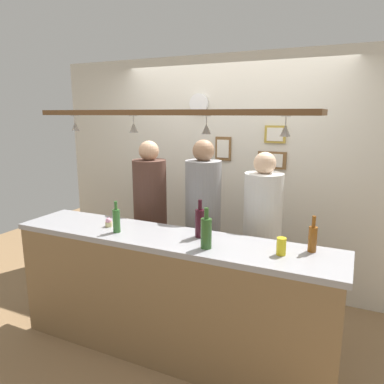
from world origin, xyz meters
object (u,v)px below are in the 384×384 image
at_px(bottle_champagne_green, 206,232).
at_px(picture_frame_crest, 223,149).
at_px(drink_can, 281,246).
at_px(picture_frame_lower_pair, 272,160).
at_px(person_middle_grey_shirt, 203,212).
at_px(picture_frame_upper_small, 275,134).
at_px(wall_clock, 199,104).
at_px(bottle_beer_green_import, 116,220).
at_px(cupcake, 109,223).
at_px(person_right_white_patterned_shirt, 262,225).
at_px(person_left_brown_shirt, 150,207).
at_px(bottle_wine_dark_red, 200,222).
at_px(bottle_beer_amber_tall, 313,238).

relative_size(bottle_champagne_green, picture_frame_crest, 1.15).
xyz_separation_m(drink_can, picture_frame_lower_pair, (-0.40, 1.42, 0.41)).
height_order(person_middle_grey_shirt, picture_frame_upper_small, picture_frame_upper_small).
bearing_deg(wall_clock, bottle_beer_green_import, -92.80).
relative_size(drink_can, picture_frame_lower_pair, 0.41).
distance_m(picture_frame_crest, picture_frame_lower_pair, 0.56).
bearing_deg(picture_frame_upper_small, picture_frame_crest, 180.00).
height_order(person_middle_grey_shirt, cupcake, person_middle_grey_shirt).
distance_m(drink_can, cupcake, 1.47).
height_order(person_right_white_patterned_shirt, drink_can, person_right_white_patterned_shirt).
bearing_deg(person_right_white_patterned_shirt, drink_can, -66.34).
relative_size(drink_can, wall_clock, 0.55).
xyz_separation_m(bottle_champagne_green, cupcake, (-0.96, 0.12, -0.08)).
bearing_deg(bottle_champagne_green, picture_frame_lower_pair, 85.75).
bearing_deg(picture_frame_lower_pair, bottle_champagne_green, -94.25).
height_order(person_left_brown_shirt, picture_frame_crest, picture_frame_crest).
relative_size(bottle_wine_dark_red, bottle_beer_green_import, 1.15).
relative_size(bottle_beer_amber_tall, picture_frame_crest, 1.00).
xyz_separation_m(person_left_brown_shirt, bottle_beer_green_import, (0.15, -0.77, 0.09)).
distance_m(drink_can, picture_frame_upper_small, 1.62).
height_order(bottle_beer_amber_tall, bottle_champagne_green, bottle_champagne_green).
bearing_deg(wall_clock, picture_frame_crest, 1.21).
bearing_deg(picture_frame_lower_pair, person_right_white_patterned_shirt, -82.13).
distance_m(person_left_brown_shirt, person_right_white_patterned_shirt, 1.17).
distance_m(bottle_wine_dark_red, picture_frame_crest, 1.42).
bearing_deg(person_middle_grey_shirt, bottle_beer_green_import, -119.64).
height_order(person_right_white_patterned_shirt, bottle_champagne_green, person_right_white_patterned_shirt).
bearing_deg(picture_frame_lower_pair, drink_can, -74.09).
bearing_deg(picture_frame_crest, picture_frame_lower_pair, 0.00).
bearing_deg(person_left_brown_shirt, bottle_wine_dark_red, -35.88).
xyz_separation_m(person_left_brown_shirt, picture_frame_crest, (0.52, 0.72, 0.56)).
distance_m(person_middle_grey_shirt, bottle_beer_amber_tall, 1.20).
relative_size(person_middle_grey_shirt, bottle_champagne_green, 5.79).
relative_size(bottle_wine_dark_red, picture_frame_upper_small, 1.36).
height_order(person_right_white_patterned_shirt, picture_frame_lower_pair, person_right_white_patterned_shirt).
height_order(person_middle_grey_shirt, bottle_champagne_green, person_middle_grey_shirt).
distance_m(person_right_white_patterned_shirt, picture_frame_crest, 1.14).
bearing_deg(picture_frame_lower_pair, bottle_beer_green_import, -121.50).
distance_m(person_left_brown_shirt, picture_frame_lower_pair, 1.37).
bearing_deg(picture_frame_lower_pair, picture_frame_crest, 180.00).
xyz_separation_m(person_left_brown_shirt, picture_frame_upper_small, (1.09, 0.72, 0.73)).
height_order(bottle_beer_amber_tall, picture_frame_lower_pair, picture_frame_lower_pair).
height_order(person_left_brown_shirt, wall_clock, wall_clock).
distance_m(person_middle_grey_shirt, bottle_beer_green_import, 0.89).
distance_m(person_left_brown_shirt, drink_can, 1.63).
distance_m(person_left_brown_shirt, picture_frame_upper_small, 1.50).
xyz_separation_m(picture_frame_upper_small, wall_clock, (-0.86, -0.01, 0.32)).
relative_size(picture_frame_crest, picture_frame_lower_pair, 0.87).
height_order(bottle_wine_dark_red, picture_frame_upper_small, picture_frame_upper_small).
relative_size(bottle_beer_green_import, wall_clock, 1.18).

